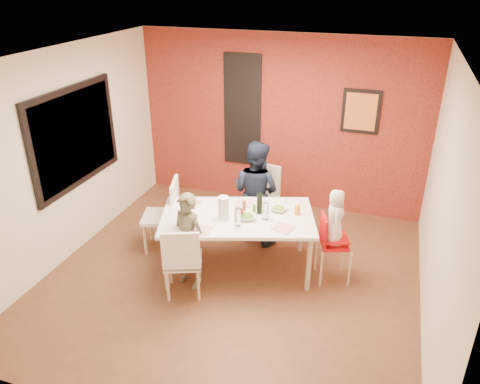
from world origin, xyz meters
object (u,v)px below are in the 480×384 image
(high_chair, at_px, (331,242))
(paper_towel_roll, at_px, (224,208))
(child_near, at_px, (188,241))
(chair_left, at_px, (167,211))
(wine_bottle, at_px, (260,204))
(chair_far, at_px, (261,195))
(child_far, at_px, (256,192))
(toddler, at_px, (335,217))
(chair_near, at_px, (182,259))
(dining_table, at_px, (238,221))

(high_chair, xyz_separation_m, paper_towel_roll, (-1.27, -0.28, 0.39))
(child_near, distance_m, paper_towel_roll, 0.58)
(chair_left, xyz_separation_m, wine_bottle, (1.30, -0.02, 0.34))
(high_chair, height_order, child_near, child_near)
(chair_far, distance_m, child_near, 1.61)
(chair_left, xyz_separation_m, child_far, (1.05, 0.64, 0.17))
(toddler, bearing_deg, child_near, 98.54)
(child_near, distance_m, child_far, 1.38)
(chair_far, bearing_deg, toddler, -27.10)
(chair_far, xyz_separation_m, paper_towel_roll, (-0.14, -1.18, 0.36))
(high_chair, relative_size, paper_towel_roll, 3.04)
(high_chair, xyz_separation_m, child_near, (-1.59, -0.65, 0.07))
(chair_near, distance_m, high_chair, 1.80)
(dining_table, height_order, paper_towel_roll, paper_towel_roll)
(chair_far, distance_m, paper_towel_roll, 1.24)
(chair_far, bearing_deg, dining_table, -80.12)
(chair_left, xyz_separation_m, paper_towel_roll, (0.93, -0.29, 0.35))
(chair_near, bearing_deg, toddler, -171.73)
(toddler, bearing_deg, paper_towel_roll, 89.08)
(high_chair, bearing_deg, paper_towel_roll, 82.45)
(dining_table, distance_m, child_far, 0.81)
(toddler, bearing_deg, chair_left, 76.20)
(chair_left, bearing_deg, child_far, 104.26)
(chair_near, relative_size, wine_bottle, 3.49)
(dining_table, height_order, wine_bottle, wine_bottle)
(high_chair, relative_size, toddler, 1.28)
(chair_far, height_order, chair_left, chair_left)
(high_chair, bearing_deg, child_near, 92.13)
(chair_left, distance_m, paper_towel_roll, 1.04)
(dining_table, bearing_deg, chair_far, 89.67)
(high_chair, xyz_separation_m, child_far, (-1.15, 0.65, 0.20))
(chair_left, height_order, toddler, toddler)
(child_far, relative_size, paper_towel_roll, 5.03)
(chair_left, relative_size, paper_towel_roll, 3.48)
(chair_left, xyz_separation_m, high_chair, (2.20, -0.01, -0.03))
(chair_near, relative_size, high_chair, 1.04)
(chair_far, bearing_deg, child_near, -96.30)
(chair_left, height_order, wine_bottle, wine_bottle)
(dining_table, bearing_deg, high_chair, 8.03)
(chair_near, distance_m, child_far, 1.60)
(wine_bottle, bearing_deg, child_near, -137.04)
(wine_bottle, bearing_deg, chair_far, 104.27)
(child_far, bearing_deg, paper_towel_roll, 98.31)
(dining_table, relative_size, chair_left, 2.06)
(chair_left, bearing_deg, chair_far, 112.74)
(chair_near, height_order, chair_left, chair_left)
(dining_table, relative_size, chair_far, 2.07)
(chair_far, xyz_separation_m, chair_left, (-1.07, -0.88, 0.00))
(paper_towel_roll, bearing_deg, chair_left, 162.47)
(toddler, distance_m, paper_towel_roll, 1.33)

